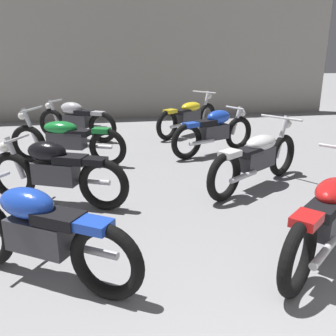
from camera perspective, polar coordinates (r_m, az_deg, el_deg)
The scene contains 9 objects.
back_wall at distance 11.07m, azimuth -7.03°, elevation 16.94°, with size 12.70×0.24×3.60m, color #9E998E.
motorcycle_left_row_1 at distance 3.35m, azimuth -19.35°, elevation -9.37°, with size 1.70×1.18×0.88m.
motorcycle_left_row_2 at distance 4.92m, azimuth -17.03°, elevation -0.47°, with size 1.83×0.93×0.88m.
motorcycle_left_row_3 at distance 6.69m, azimuth -15.48°, elevation 4.32°, with size 2.04×1.03×0.97m.
motorcycle_left_row_4 at distance 8.49m, azimuth -14.03°, elevation 7.23°, with size 1.75×1.10×0.88m.
motorcycle_right_row_1 at distance 3.84m, azimuth 23.63°, elevation -6.45°, with size 1.73×1.48×0.97m.
motorcycle_right_row_2 at distance 5.49m, azimuth 13.59°, elevation 1.62°, with size 1.87×1.28×0.97m.
motorcycle_right_row_3 at distance 7.15m, azimuth 7.20°, elevation 5.73°, with size 1.86×0.86×0.88m.
motorcycle_right_row_4 at distance 8.82m, azimuth 3.22°, elevation 8.07°, with size 1.79×1.40×0.97m.
Camera 1 is at (-0.82, -0.08, 1.93)m, focal length 39.46 mm.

